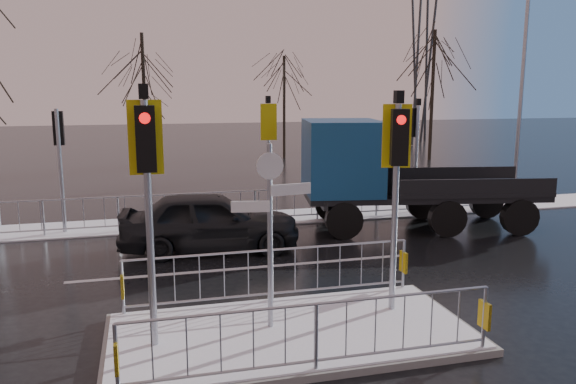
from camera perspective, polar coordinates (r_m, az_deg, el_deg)
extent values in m
plane|color=black|center=(9.65, 0.29, -14.55)|extent=(120.00, 120.00, 0.00)
cube|color=white|center=(17.67, -6.94, -2.92)|extent=(30.00, 2.00, 0.04)
cube|color=silver|center=(13.10, -4.04, -7.70)|extent=(8.00, 0.15, 0.01)
cube|color=slate|center=(9.62, 0.29, -14.23)|extent=(6.00, 3.00, 0.12)
cube|color=white|center=(9.59, 0.29, -13.82)|extent=(5.85, 2.85, 0.03)
cube|color=gold|center=(7.86, -17.04, -15.73)|extent=(0.05, 0.28, 0.42)
cube|color=gold|center=(9.28, 19.34, -11.71)|extent=(0.05, 0.28, 0.42)
cube|color=gold|center=(10.41, -16.47, -9.10)|extent=(0.05, 0.28, 0.42)
cube|color=gold|center=(11.52, 11.65, -6.98)|extent=(0.05, 0.28, 0.42)
cylinder|color=#959AA3|center=(8.69, -13.88, -3.55)|extent=(0.11, 0.11, 3.80)
cube|color=black|center=(8.30, -14.26, 5.25)|extent=(0.28, 0.22, 0.95)
cylinder|color=red|center=(8.17, -14.35, 7.28)|extent=(0.16, 0.04, 0.16)
cube|color=#D7C10C|center=(8.55, -14.28, 5.39)|extent=(0.50, 0.03, 1.10)
cube|color=black|center=(8.45, -14.48, 9.88)|extent=(0.14, 0.14, 0.22)
cylinder|color=#959AA3|center=(10.04, 10.80, -1.85)|extent=(0.11, 0.11, 3.70)
cube|color=black|center=(9.67, 11.25, 5.47)|extent=(0.33, 0.28, 0.95)
cylinder|color=red|center=(9.55, 11.44, 7.20)|extent=(0.16, 0.08, 0.16)
cube|color=#D7C10C|center=(9.92, 10.98, 5.59)|extent=(0.49, 0.16, 1.10)
cube|color=black|center=(9.82, 11.20, 9.45)|extent=(0.14, 0.14, 0.22)
cylinder|color=#959AA3|center=(9.19, -1.84, -4.75)|extent=(0.09, 0.09, 3.10)
cube|color=silver|center=(9.09, 0.28, 0.27)|extent=(0.70, 0.14, 0.18)
cube|color=silver|center=(8.99, -3.85, -1.49)|extent=(0.62, 0.15, 0.18)
cylinder|color=silver|center=(8.92, -1.84, 2.67)|extent=(0.44, 0.03, 0.44)
cylinder|color=#959AA3|center=(17.05, -22.09, 1.96)|extent=(0.11, 0.11, 3.50)
cube|color=black|center=(17.11, -22.29, 6.02)|extent=(0.28, 0.22, 0.95)
cylinder|color=red|center=(17.20, -22.32, 7.04)|extent=(0.16, 0.04, 0.16)
cylinder|color=#959AA3|center=(17.31, -2.00, 3.00)|extent=(0.11, 0.11, 3.60)
cube|color=black|center=(17.37, -2.16, 7.17)|extent=(0.28, 0.22, 0.95)
cylinder|color=red|center=(17.46, -2.24, 8.17)|extent=(0.16, 0.04, 0.16)
cube|color=#D7C10C|center=(17.12, -1.97, 7.13)|extent=(0.50, 0.03, 1.10)
cube|color=black|center=(17.17, -2.04, 9.37)|extent=(0.14, 0.14, 0.22)
cylinder|color=#959AA3|center=(19.04, 12.87, 3.27)|extent=(0.11, 0.11, 3.50)
cube|color=black|center=(19.06, 12.65, 6.92)|extent=(0.33, 0.28, 0.95)
cylinder|color=red|center=(19.13, 12.47, 7.84)|extent=(0.16, 0.08, 0.16)
cube|color=black|center=(18.90, 13.10, 8.91)|extent=(0.14, 0.14, 0.22)
imported|color=black|center=(14.39, -7.92, -2.95)|extent=(4.66, 2.21, 1.54)
cylinder|color=black|center=(15.50, 5.70, -2.87)|extent=(1.08, 0.49, 1.04)
cylinder|color=black|center=(17.61, 4.43, -1.24)|extent=(1.08, 0.49, 1.04)
cylinder|color=black|center=(16.27, 15.89, -2.59)|extent=(1.08, 0.49, 1.04)
cylinder|color=black|center=(18.29, 13.51, -1.06)|extent=(1.08, 0.49, 1.04)
cylinder|color=black|center=(17.11, 22.46, -2.36)|extent=(1.08, 0.49, 1.04)
cylinder|color=black|center=(19.04, 19.50, -0.93)|extent=(1.08, 0.49, 1.04)
cube|color=black|center=(17.05, 13.38, -0.17)|extent=(7.20, 3.57, 0.17)
cube|color=navy|center=(16.30, 5.48, 3.60)|extent=(2.49, 2.83, 2.09)
cube|color=black|center=(16.46, 8.99, 5.05)|extent=(0.41, 2.06, 1.15)
cube|color=#2D3033|center=(16.38, 3.25, -0.44)|extent=(0.54, 2.39, 0.37)
cube|color=black|center=(17.41, 17.00, 0.36)|extent=(4.96, 3.27, 0.13)
cube|color=black|center=(16.59, 9.92, 3.11)|extent=(0.52, 2.48, 1.57)
cylinder|color=black|center=(30.45, -14.36, 8.93)|extent=(0.19, 0.19, 6.90)
cylinder|color=black|center=(33.50, -0.39, 8.57)|extent=(0.16, 0.16, 5.98)
cylinder|color=black|center=(33.64, 14.44, 9.43)|extent=(0.20, 0.20, 7.36)
cylinder|color=#959AA3|center=(21.21, 22.63, 9.44)|extent=(0.14, 0.14, 8.00)
cylinder|color=#2D3033|center=(44.66, 14.00, 17.75)|extent=(1.18, 1.18, 19.97)
cylinder|color=#2D3033|center=(44.12, 12.56, 17.91)|extent=(1.18, 1.18, 19.97)
cylinder|color=#2D3033|center=(43.62, 14.79, 17.90)|extent=(1.18, 1.18, 19.97)
cylinder|color=#2D3033|center=(43.06, 13.33, 18.07)|extent=(1.18, 1.18, 19.97)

